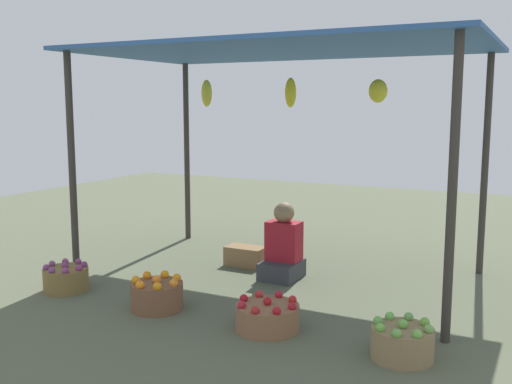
{
  "coord_description": "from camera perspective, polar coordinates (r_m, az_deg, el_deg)",
  "views": [
    {
      "loc": [
        2.49,
        -5.45,
        1.76
      ],
      "look_at": [
        0.0,
        -0.57,
        0.95
      ],
      "focal_mm": 41.8,
      "sensor_mm": 36.0,
      "label": 1
    }
  ],
  "objects": [
    {
      "name": "ground_plane",
      "position": [
        6.24,
        2.38,
        -7.97
      ],
      "size": [
        14.0,
        14.0,
        0.0
      ],
      "primitive_type": "plane",
      "color": "#595F46"
    },
    {
      "name": "basket_red_apples",
      "position": [
        4.79,
        1.1,
        -11.81
      ],
      "size": [
        0.5,
        0.5,
        0.26
      ],
      "color": "#8D6041",
      "rests_on": "ground"
    },
    {
      "name": "basket_oranges",
      "position": [
        5.3,
        -9.46,
        -9.68
      ],
      "size": [
        0.45,
        0.45,
        0.3
      ],
      "color": "brown",
      "rests_on": "ground"
    },
    {
      "name": "basket_green_apples",
      "position": [
        4.4,
        13.82,
        -13.76
      ],
      "size": [
        0.43,
        0.43,
        0.28
      ],
      "color": "#90774F",
      "rests_on": "ground"
    },
    {
      "name": "basket_purple_onions",
      "position": [
        6.01,
        -17.73,
        -7.89
      ],
      "size": [
        0.42,
        0.42,
        0.28
      ],
      "color": "olive",
      "rests_on": "ground"
    },
    {
      "name": "wooden_crate_near_vendor",
      "position": [
        6.6,
        -0.99,
        -6.13
      ],
      "size": [
        0.43,
        0.25,
        0.21
      ],
      "primitive_type": "cube",
      "color": "olive",
      "rests_on": "ground"
    },
    {
      "name": "market_stall_structure",
      "position": [
        6.0,
        2.56,
        12.21
      ],
      "size": [
        3.95,
        2.35,
        2.31
      ],
      "color": "#38332D",
      "rests_on": "ground"
    },
    {
      "name": "vendor_person",
      "position": [
        6.09,
        2.6,
        -5.49
      ],
      "size": [
        0.36,
        0.44,
        0.78
      ],
      "color": "#36383D",
      "rests_on": "ground"
    }
  ]
}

